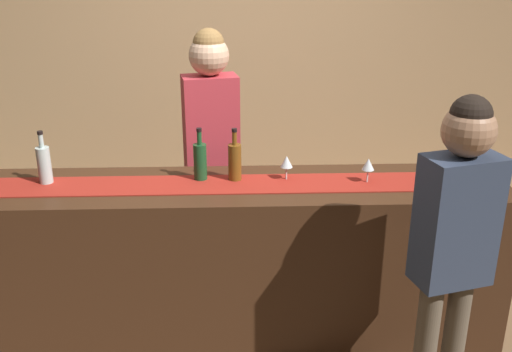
% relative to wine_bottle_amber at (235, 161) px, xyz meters
% --- Properties ---
extents(ground_plane, '(10.00, 10.00, 0.00)m').
position_rel_wine_bottle_amber_xyz_m(ground_plane, '(0.03, -0.07, -1.10)').
color(ground_plane, brown).
extents(back_wall, '(6.00, 0.12, 2.90)m').
position_rel_wine_bottle_amber_xyz_m(back_wall, '(0.03, 1.83, 0.35)').
color(back_wall, tan).
rests_on(back_wall, ground).
extents(bar_counter, '(2.97, 0.60, 0.99)m').
position_rel_wine_bottle_amber_xyz_m(bar_counter, '(0.03, -0.07, -0.61)').
color(bar_counter, '#3D2314').
rests_on(bar_counter, ground).
extents(counter_runner_cloth, '(2.82, 0.28, 0.01)m').
position_rel_wine_bottle_amber_xyz_m(counter_runner_cloth, '(0.03, -0.07, -0.11)').
color(counter_runner_cloth, maroon).
rests_on(counter_runner_cloth, bar_counter).
extents(wine_bottle_amber, '(0.07, 0.07, 0.30)m').
position_rel_wine_bottle_amber_xyz_m(wine_bottle_amber, '(0.00, 0.00, 0.00)').
color(wine_bottle_amber, brown).
rests_on(wine_bottle_amber, bar_counter).
extents(wine_bottle_green, '(0.07, 0.07, 0.30)m').
position_rel_wine_bottle_amber_xyz_m(wine_bottle_green, '(-0.19, 0.01, 0.00)').
color(wine_bottle_green, '#194723').
rests_on(wine_bottle_green, bar_counter).
extents(wine_bottle_clear, '(0.07, 0.07, 0.30)m').
position_rel_wine_bottle_amber_xyz_m(wine_bottle_clear, '(-1.05, -0.01, 0.00)').
color(wine_bottle_clear, '#B2C6C1').
rests_on(wine_bottle_clear, bar_counter).
extents(wine_glass_near_customer, '(0.07, 0.07, 0.14)m').
position_rel_wine_bottle_amber_xyz_m(wine_glass_near_customer, '(1.19, -0.04, -0.01)').
color(wine_glass_near_customer, silver).
rests_on(wine_glass_near_customer, bar_counter).
extents(wine_glass_mid_counter, '(0.07, 0.07, 0.14)m').
position_rel_wine_bottle_amber_xyz_m(wine_glass_mid_counter, '(0.29, -0.01, -0.01)').
color(wine_glass_mid_counter, silver).
rests_on(wine_glass_mid_counter, bar_counter).
extents(wine_glass_far_end, '(0.07, 0.07, 0.14)m').
position_rel_wine_bottle_amber_xyz_m(wine_glass_far_end, '(0.73, -0.07, -0.01)').
color(wine_glass_far_end, silver).
rests_on(wine_glass_far_end, bar_counter).
extents(bartender, '(0.37, 0.26, 1.76)m').
position_rel_wine_bottle_amber_xyz_m(bartender, '(-0.15, 0.51, 0.00)').
color(bartender, '#26262B').
rests_on(bartender, ground).
extents(customer_sipping, '(0.38, 0.28, 1.65)m').
position_rel_wine_bottle_amber_xyz_m(customer_sipping, '(0.99, -0.75, -0.09)').
color(customer_sipping, brown).
rests_on(customer_sipping, ground).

